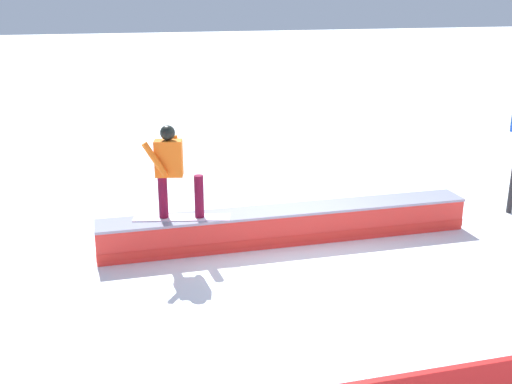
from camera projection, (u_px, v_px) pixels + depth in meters
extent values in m
plane|color=white|center=(288.00, 241.00, 9.63)|extent=(120.00, 120.00, 0.00)
cube|color=red|center=(288.00, 226.00, 9.55)|extent=(5.94, 0.82, 0.50)
cube|color=red|center=(288.00, 233.00, 9.59)|extent=(5.95, 0.83, 0.12)
cube|color=#8D8FA5|center=(289.00, 210.00, 9.47)|extent=(5.94, 0.88, 0.04)
cube|color=silver|center=(182.00, 218.00, 9.06)|extent=(1.48, 0.67, 0.01)
cylinder|color=maroon|center=(163.00, 197.00, 8.94)|extent=(0.17, 0.17, 0.65)
cylinder|color=maroon|center=(199.00, 196.00, 8.96)|extent=(0.17, 0.17, 0.65)
cube|color=orange|center=(169.00, 158.00, 8.77)|extent=(0.45, 0.34, 0.53)
sphere|color=black|center=(168.00, 133.00, 8.65)|extent=(0.22, 0.22, 0.22)
cylinder|color=orange|center=(155.00, 159.00, 8.59)|extent=(0.37, 0.18, 0.52)
cylinder|color=orange|center=(177.00, 154.00, 8.92)|extent=(0.16, 0.12, 0.56)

